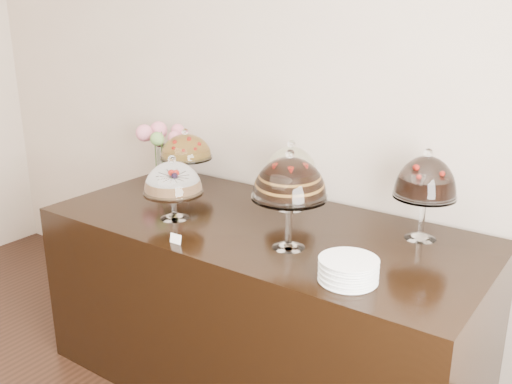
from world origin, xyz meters
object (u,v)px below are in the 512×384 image
Objects in this scene: cake_stand_choco_layer at (290,181)px; cake_stand_fruit_tart at (186,149)px; display_counter at (262,304)px; cake_stand_dark_choco at (426,181)px; cake_stand_sugar_sponge at (173,181)px; plate_stack at (348,270)px; cake_stand_cheesecake at (291,166)px; flower_vase at (162,143)px.

cake_stand_choco_layer is 1.11m from cake_stand_fruit_tart.
cake_stand_dark_choco is (0.71, 0.28, 0.73)m from display_counter.
display_counter is 4.89× the size of cake_stand_choco_layer.
cake_stand_sugar_sponge is 0.77× the size of cake_stand_dark_choco.
cake_stand_sugar_sponge is at bearing 173.01° from plate_stack.
cake_stand_choco_layer reaches higher than cake_stand_fruit_tart.
cake_stand_dark_choco is at bearing 82.47° from plate_stack.
cake_stand_choco_layer is at bearing -58.89° from cake_stand_cheesecake.
cake_stand_dark_choco is 1.70m from flower_vase.
cake_stand_sugar_sponge is 0.58m from cake_stand_fruit_tart.
display_counter is 6.61× the size of flower_vase.
cake_stand_fruit_tart is (-0.34, 0.47, 0.02)m from cake_stand_sugar_sponge.
cake_stand_choco_layer reaches higher than flower_vase.
display_counter is 6.41× the size of cake_stand_fruit_tart.
cake_stand_dark_choco reaches higher than flower_vase.
flower_vase is at bearing 169.17° from cake_stand_fruit_tart.
cake_stand_cheesecake is at bearing -1.13° from cake_stand_fruit_tart.
cake_stand_sugar_sponge is 1.06m from plate_stack.
flower_vase reaches higher than cake_stand_sugar_sponge.
cake_stand_sugar_sponge is at bearing -178.18° from cake_stand_choco_layer.
cake_stand_sugar_sponge reaches higher than plate_stack.
cake_stand_choco_layer is (0.26, -0.17, 0.76)m from display_counter.
cake_stand_cheesecake is at bearing 137.16° from plate_stack.
plate_stack is (1.38, -0.60, -0.17)m from cake_stand_fruit_tart.
flower_vase reaches higher than plate_stack.
cake_stand_choco_layer is at bearing -24.18° from cake_stand_fruit_tart.
display_counter is at bearing 147.40° from cake_stand_choco_layer.
display_counter is 1.04m from cake_stand_fruit_tart.
plate_stack is at bearing -21.82° from flower_vase.
cake_stand_dark_choco reaches higher than cake_stand_fruit_tart.
cake_stand_choco_layer is at bearing 158.01° from plate_stack.
display_counter is at bearing 153.37° from plate_stack.
cake_stand_cheesecake is (-0.00, 0.27, 0.69)m from display_counter.
plate_stack is at bearing -97.53° from cake_stand_dark_choco.
cake_stand_fruit_tart is at bearing 159.06° from display_counter.
cake_stand_fruit_tart is (-1.45, 0.01, -0.06)m from cake_stand_dark_choco.
cake_stand_dark_choco is (0.71, 0.00, 0.04)m from cake_stand_cheesecake.
cake_stand_fruit_tart is 1.50× the size of plate_stack.
plate_stack is (-0.08, -0.59, -0.23)m from cake_stand_dark_choco.
cake_stand_dark_choco is at bearing 0.39° from cake_stand_cheesecake.
cake_stand_fruit_tart is 0.25m from flower_vase.
cake_stand_dark_choco is (0.45, 0.44, -0.03)m from cake_stand_choco_layer.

